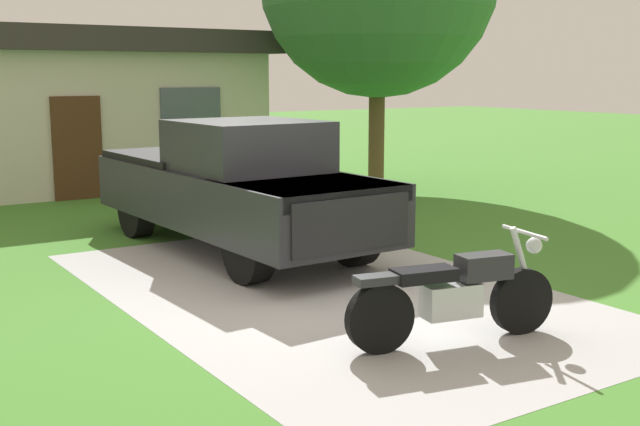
# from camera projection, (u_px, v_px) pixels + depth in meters

# --- Properties ---
(ground_plane) EXTENTS (80.00, 80.00, 0.00)m
(ground_plane) POSITION_uv_depth(u_px,v_px,m) (327.00, 292.00, 9.42)
(ground_plane) COLOR #45832E
(driveway_pad) EXTENTS (4.57, 7.38, 0.01)m
(driveway_pad) POSITION_uv_depth(u_px,v_px,m) (327.00, 291.00, 9.42)
(driveway_pad) COLOR #AEAEAE
(driveway_pad) RESTS_ON ground
(motorcycle) EXTENTS (2.19, 0.80, 1.09)m
(motorcycle) POSITION_uv_depth(u_px,v_px,m) (455.00, 295.00, 7.56)
(motorcycle) COLOR black
(motorcycle) RESTS_ON ground
(pickup_truck) EXTENTS (2.21, 5.69, 1.90)m
(pickup_truck) POSITION_uv_depth(u_px,v_px,m) (233.00, 184.00, 11.59)
(pickup_truck) COLOR black
(pickup_truck) RESTS_ON ground
(neighbor_house) EXTENTS (9.60, 5.60, 3.50)m
(neighbor_house) POSITION_uv_depth(u_px,v_px,m) (43.00, 107.00, 18.16)
(neighbor_house) COLOR beige
(neighbor_house) RESTS_ON ground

